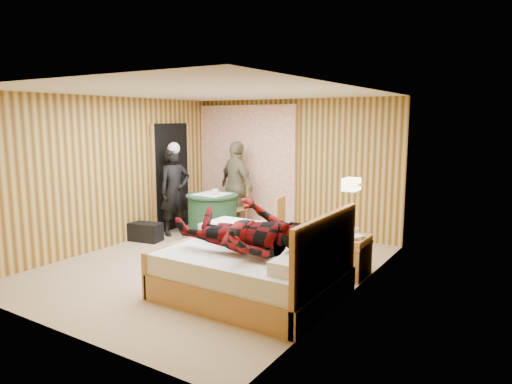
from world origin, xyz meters
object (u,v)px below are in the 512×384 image
Objects in this scene: man_at_table at (237,186)px; round_table at (213,216)px; woman_standing at (175,191)px; man_on_bed at (246,220)px; chair_near at (275,218)px; wall_lamp at (351,184)px; chair_far at (236,203)px; bed at (255,269)px; nightstand at (351,256)px; duffel_bag at (145,232)px.

round_table is at bearing 113.48° from man_at_table.
man_on_bed is at bearing -102.12° from woman_standing.
woman_standing is at bearing 145.79° from man_on_bed.
chair_near is 0.52× the size of woman_standing.
chair_near is (-1.68, 0.96, -0.81)m from wall_lamp.
round_table is 0.54× the size of man_at_table.
round_table is at bearing -86.33° from chair_far.
chair_far is (0.01, 0.73, 0.13)m from round_table.
woman_standing reaches higher than bed.
round_table is 0.90m from man_at_table.
round_table is at bearing 135.36° from man_on_bed.
woman_standing is at bearing 72.62° from man_at_table.
man_on_bed reaches higher than chair_far.
wall_lamp is at bearing -23.56° from chair_far.
nightstand reaches higher than duffel_bag.
duffel_bag is at bearing -171.44° from woman_standing.
nightstand is 0.35× the size of woman_standing.
bed is at bearing 151.75° from man_at_table.
round_table is at bearing 168.67° from nightstand.
bed reaches higher than chair_near.
chair_far is at bearing 126.70° from man_on_bed.
wall_lamp is 0.45× the size of duffel_bag.
bed is 3.28m from chair_far.
chair_near is 1.36m from man_at_table.
chair_far is 1.29m from chair_near.
man_at_table reaches higher than nightstand.
round_table is 1.00× the size of chair_far.
chair_far reaches higher than round_table.
bed is 2.43× the size of chair_near.
man_on_bed is at bearing -33.78° from duffel_bag.
wall_lamp is 0.28× the size of chair_far.
man_at_table is at bearing -18.77° from woman_standing.
nightstand is 0.68× the size of chair_near.
round_table is 2.98m from man_on_bed.
man_on_bed reaches higher than duffel_bag.
woman_standing is 3.45m from man_on_bed.
man_at_table reaches higher than duffel_bag.
bed is at bearing -41.65° from round_table.
man_at_table reaches higher than woman_standing.
chair_near is at bearing 13.80° from duffel_bag.
wall_lamp is at bearing -15.03° from round_table.
man_at_table is at bearing 48.54° from duffel_bag.
man_on_bed is (0.90, -2.24, 0.50)m from chair_near.
man_on_bed reaches higher than chair_near.
chair_far is 1.10× the size of chair_near.
man_on_bed is (3.00, -1.31, 0.83)m from duffel_bag.
round_table is at bearing 138.35° from bed.
man_on_bed is (-0.73, -1.49, 0.70)m from nightstand.
man_on_bed is at bearing -121.00° from wall_lamp.
chair_far is 3.50m from man_on_bed.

